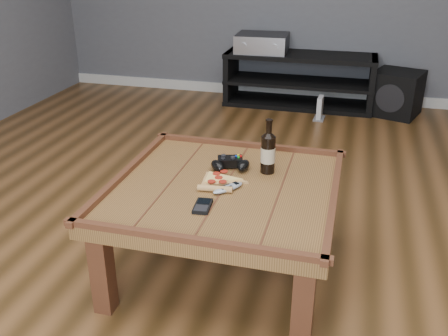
% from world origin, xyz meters
% --- Properties ---
extents(ground, '(6.00, 6.00, 0.00)m').
position_xyz_m(ground, '(0.00, 0.00, 0.00)').
color(ground, '#3F2912').
rests_on(ground, ground).
extents(baseboard, '(5.00, 0.02, 0.10)m').
position_xyz_m(baseboard, '(0.00, 2.99, 0.05)').
color(baseboard, silver).
rests_on(baseboard, ground).
extents(coffee_table, '(1.03, 1.03, 0.48)m').
position_xyz_m(coffee_table, '(0.00, 0.00, 0.39)').
color(coffee_table, '#523517').
rests_on(coffee_table, ground).
extents(media_console, '(1.40, 0.45, 0.50)m').
position_xyz_m(media_console, '(0.00, 2.75, 0.25)').
color(media_console, black).
rests_on(media_console, ground).
extents(beer_bottle, '(0.07, 0.07, 0.26)m').
position_xyz_m(beer_bottle, '(0.16, 0.20, 0.56)').
color(beer_bottle, black).
rests_on(beer_bottle, coffee_table).
extents(game_controller, '(0.20, 0.17, 0.06)m').
position_xyz_m(game_controller, '(-0.02, 0.19, 0.48)').
color(game_controller, black).
rests_on(game_controller, coffee_table).
extents(pizza_slice, '(0.20, 0.29, 0.03)m').
position_xyz_m(pizza_slice, '(-0.04, 0.02, 0.46)').
color(pizza_slice, tan).
rests_on(pizza_slice, coffee_table).
extents(smartphone, '(0.08, 0.13, 0.02)m').
position_xyz_m(smartphone, '(-0.04, -0.22, 0.46)').
color(smartphone, black).
rests_on(smartphone, coffee_table).
extents(remote_control, '(0.14, 0.16, 0.02)m').
position_xyz_m(remote_control, '(0.02, -0.04, 0.46)').
color(remote_control, gray).
rests_on(remote_control, coffee_table).
extents(av_receiver, '(0.49, 0.42, 0.17)m').
position_xyz_m(av_receiver, '(-0.37, 2.74, 0.58)').
color(av_receiver, black).
rests_on(av_receiver, media_console).
extents(subwoofer, '(0.51, 0.51, 0.40)m').
position_xyz_m(subwoofer, '(0.89, 2.70, 0.20)').
color(subwoofer, black).
rests_on(subwoofer, ground).
extents(game_console, '(0.10, 0.17, 0.21)m').
position_xyz_m(game_console, '(0.24, 2.38, 0.09)').
color(game_console, slate).
rests_on(game_console, ground).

